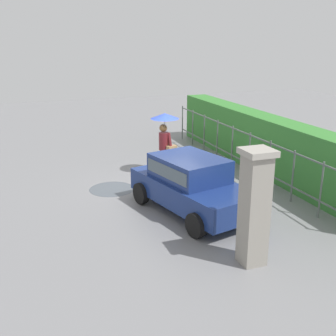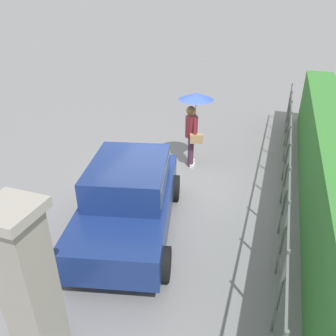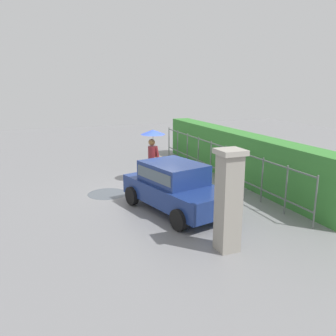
% 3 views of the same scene
% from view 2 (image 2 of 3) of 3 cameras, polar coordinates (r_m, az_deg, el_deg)
% --- Properties ---
extents(ground_plane, '(40.00, 40.00, 0.00)m').
position_cam_2_polar(ground_plane, '(8.55, -0.95, -2.52)').
color(ground_plane, slate).
extents(car, '(3.98, 2.54, 1.48)m').
position_cam_2_polar(car, '(6.56, -6.76, -4.62)').
color(car, navy).
rests_on(car, ground).
extents(pedestrian, '(0.94, 0.94, 2.06)m').
position_cam_2_polar(pedestrian, '(8.94, 4.53, 9.23)').
color(pedestrian, '#47283D').
rests_on(pedestrian, ground).
extents(gate_pillar, '(0.60, 0.60, 2.42)m').
position_cam_2_polar(gate_pillar, '(4.38, -22.81, -18.99)').
color(gate_pillar, gray).
rests_on(gate_pillar, ground).
extents(fence_section, '(10.58, 0.05, 1.50)m').
position_cam_2_polar(fence_section, '(8.30, 19.86, 1.20)').
color(fence_section, '#59605B').
rests_on(fence_section, ground).
extents(hedge_row, '(11.53, 0.90, 1.90)m').
position_cam_2_polar(hedge_row, '(8.34, 25.94, 1.06)').
color(hedge_row, '#387F33').
rests_on(hedge_row, ground).
extents(puddle_near, '(1.38, 1.38, 0.00)m').
position_cam_2_polar(puddle_near, '(9.45, -9.23, 0.23)').
color(puddle_near, '#4C545B').
rests_on(puddle_near, ground).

